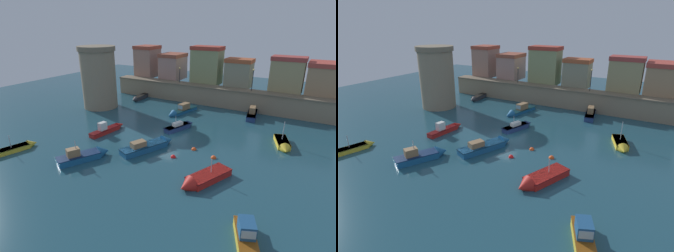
% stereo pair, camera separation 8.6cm
% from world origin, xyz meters
% --- Properties ---
extents(ground_plane, '(99.94, 99.94, 0.00)m').
position_xyz_m(ground_plane, '(0.00, 0.00, 0.00)').
color(ground_plane, '#1E4756').
extents(quay_wall, '(43.10, 2.78, 3.49)m').
position_xyz_m(quay_wall, '(0.00, 17.90, 1.76)').
color(quay_wall, gray).
rests_on(quay_wall, ground).
extents(old_town_backdrop, '(40.35, 5.67, 7.10)m').
position_xyz_m(old_town_backdrop, '(0.70, 21.33, 6.26)').
color(old_town_backdrop, '#A27666').
rests_on(old_town_backdrop, ground).
extents(fortress_tower, '(6.48, 6.48, 10.79)m').
position_xyz_m(fortress_tower, '(-17.88, 6.52, 5.46)').
color(fortress_tower, gray).
rests_on(fortress_tower, ground).
extents(quay_lamp_0, '(0.32, 0.32, 2.98)m').
position_xyz_m(quay_lamp_0, '(-7.61, 17.90, 5.51)').
color(quay_lamp_0, black).
rests_on(quay_lamp_0, quay_wall).
extents(quay_lamp_1, '(0.32, 0.32, 3.76)m').
position_xyz_m(quay_lamp_1, '(6.35, 17.90, 5.96)').
color(quay_lamp_1, black).
rests_on(quay_lamp_1, quay_wall).
extents(moored_boat_0, '(3.36, 5.63, 2.06)m').
position_xyz_m(moored_boat_0, '(14.25, -14.16, 0.61)').
color(moored_boat_0, gold).
rests_on(moored_boat_0, ground).
extents(moored_boat_1, '(2.93, 7.09, 2.00)m').
position_xyz_m(moored_boat_1, '(-3.43, 10.33, 0.45)').
color(moored_boat_1, '#195689').
rests_on(moored_boat_1, ground).
extents(moored_boat_2, '(2.84, 5.02, 3.42)m').
position_xyz_m(moored_boat_2, '(13.80, 4.69, 0.36)').
color(moored_boat_2, gold).
rests_on(moored_boat_2, ground).
extents(moored_boat_3, '(1.71, 6.09, 1.93)m').
position_xyz_m(moored_boat_3, '(-8.47, -2.20, 0.45)').
color(moored_boat_3, red).
rests_on(moored_boat_3, ground).
extents(moored_boat_4, '(2.43, 5.05, 2.41)m').
position_xyz_m(moored_boat_4, '(-14.05, -12.06, 0.30)').
color(moored_boat_4, gold).
rests_on(moored_boat_4, ground).
extents(moored_boat_5, '(4.13, 5.96, 2.92)m').
position_xyz_m(moored_boat_5, '(-5.12, -9.77, 0.49)').
color(moored_boat_5, '#195689').
rests_on(moored_boat_5, ground).
extents(moored_boat_6, '(3.99, 6.29, 2.62)m').
position_xyz_m(moored_boat_6, '(8.15, -7.88, 0.37)').
color(moored_boat_6, red).
rests_on(moored_boat_6, ground).
extents(moored_boat_7, '(2.83, 5.50, 2.47)m').
position_xyz_m(moored_boat_7, '(-0.08, 3.94, 0.41)').
color(moored_boat_7, navy).
rests_on(moored_boat_7, ground).
extents(moored_boat_8, '(4.35, 7.33, 1.84)m').
position_xyz_m(moored_boat_8, '(-0.28, -3.88, 0.46)').
color(moored_boat_8, '#195689').
rests_on(moored_boat_8, ground).
extents(moored_boat_9, '(1.40, 5.04, 1.07)m').
position_xyz_m(moored_boat_9, '(-14.68, 14.01, 0.41)').
color(moored_boat_9, '#333338').
rests_on(moored_boat_9, ground).
extents(moored_boat_10, '(2.39, 7.17, 2.03)m').
position_xyz_m(moored_boat_10, '(7.53, 15.16, 0.55)').
color(moored_boat_10, navy).
rests_on(moored_boat_10, ground).
extents(mooring_buoy_0, '(0.62, 0.62, 0.62)m').
position_xyz_m(mooring_buoy_0, '(7.38, -2.37, 0.00)').
color(mooring_buoy_0, '#EA4C19').
rests_on(mooring_buoy_0, ground).
extents(mooring_buoy_1, '(0.60, 0.60, 0.60)m').
position_xyz_m(mooring_buoy_1, '(3.27, -4.50, 0.00)').
color(mooring_buoy_1, red).
rests_on(mooring_buoy_1, ground).
extents(mooring_buoy_2, '(0.60, 0.60, 0.60)m').
position_xyz_m(mooring_buoy_2, '(4.50, -1.49, 0.00)').
color(mooring_buoy_2, '#EA4C19').
rests_on(mooring_buoy_2, ground).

